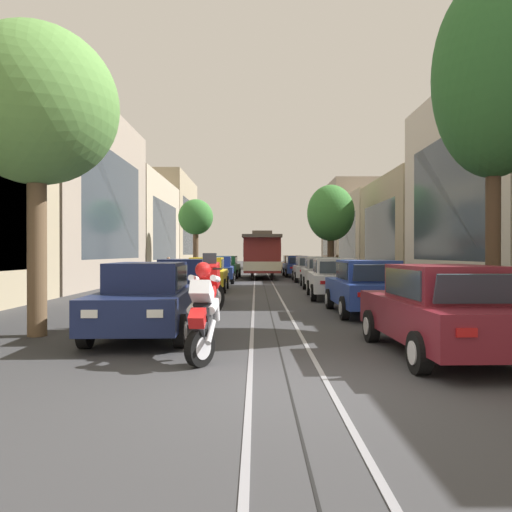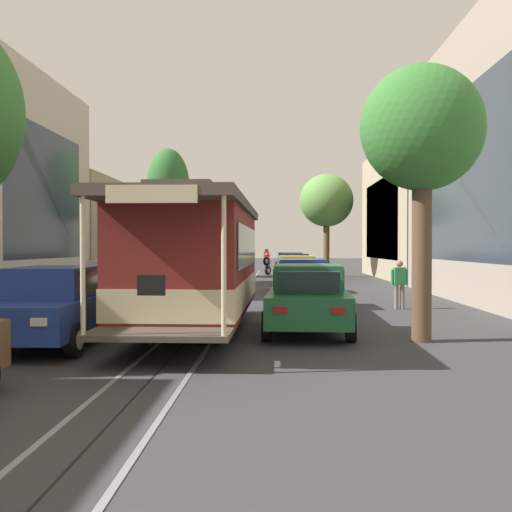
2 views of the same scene
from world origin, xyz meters
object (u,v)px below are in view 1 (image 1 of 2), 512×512
(parked_car_blue_sixth_right, at_px, (295,266))
(street_tree_kerb_right_near, at_px, (492,77))
(pedestrian_on_right_pavement, at_px, (167,268))
(street_tree_kerb_left_second, at_px, (194,218))
(cable_car_trolley, at_px, (261,255))
(street_tree_kerb_right_second, at_px, (329,214))
(motorcycle_with_rider, at_px, (204,304))
(parked_car_navy_near_left, at_px, (145,299))
(street_tree_kerb_left_near, at_px, (35,107))
(parked_car_blue_fourth_left, at_px, (217,270))
(parked_car_navy_second_left, at_px, (183,282))
(parked_car_silver_fourth_right, at_px, (319,272))
(parked_car_yellow_mid_left, at_px, (205,274))
(parked_car_green_fifth_left, at_px, (224,267))
(parked_car_brown_far_right, at_px, (291,264))
(pedestrian_on_left_pavement, at_px, (336,264))
(parked_car_blue_second_right, at_px, (365,287))
(parked_car_maroon_near_right, at_px, (441,310))
(parked_car_silver_fifth_right, at_px, (307,269))
(parked_car_white_mid_right, at_px, (332,278))

(parked_car_blue_sixth_right, relative_size, street_tree_kerb_right_near, 0.53)
(pedestrian_on_right_pavement, bearing_deg, street_tree_kerb_left_second, 82.26)
(cable_car_trolley, bearing_deg, street_tree_kerb_right_second, 19.99)
(street_tree_kerb_left_second, bearing_deg, motorcycle_with_rider, -82.70)
(street_tree_kerb_right_near, relative_size, pedestrian_on_right_pavement, 5.30)
(parked_car_navy_near_left, xyz_separation_m, street_tree_kerb_left_near, (-2.36, -0.01, 4.12))
(parked_car_navy_near_left, height_order, street_tree_kerb_right_near, street_tree_kerb_right_near)
(street_tree_kerb_right_second, relative_size, motorcycle_with_rider, 3.74)
(parked_car_blue_fourth_left, bearing_deg, cable_car_trolley, 63.80)
(parked_car_navy_second_left, distance_m, parked_car_silver_fourth_right, 10.35)
(parked_car_navy_second_left, relative_size, parked_car_silver_fourth_right, 0.99)
(parked_car_navy_near_left, bearing_deg, street_tree_kerb_left_near, -179.69)
(street_tree_kerb_right_near, bearing_deg, cable_car_trolley, 101.88)
(parked_car_yellow_mid_left, distance_m, parked_car_blue_sixth_right, 15.02)
(parked_car_green_fifth_left, distance_m, parked_car_brown_far_right, 9.30)
(parked_car_blue_fourth_left, height_order, pedestrian_on_left_pavement, pedestrian_on_left_pavement)
(parked_car_blue_second_right, bearing_deg, parked_car_maroon_near_right, -89.95)
(parked_car_silver_fifth_right, distance_m, cable_car_trolley, 5.12)
(pedestrian_on_left_pavement, bearing_deg, parked_car_blue_second_right, -97.44)
(parked_car_maroon_near_right, height_order, street_tree_kerb_right_second, street_tree_kerb_right_second)
(pedestrian_on_right_pavement, bearing_deg, parked_car_blue_fourth_left, -9.14)
(parked_car_silver_fourth_right, height_order, parked_car_silver_fifth_right, same)
(parked_car_blue_sixth_right, bearing_deg, parked_car_maroon_near_right, -89.71)
(parked_car_yellow_mid_left, xyz_separation_m, parked_car_blue_fourth_left, (0.06, 6.38, 0.00))
(parked_car_navy_near_left, xyz_separation_m, parked_car_blue_fourth_left, (0.08, 19.08, 0.00))
(parked_car_navy_near_left, xyz_separation_m, street_tree_kerb_right_second, (8.00, 26.50, 3.98))
(parked_car_silver_fifth_right, bearing_deg, pedestrian_on_right_pavement, -174.15)
(parked_car_navy_near_left, height_order, parked_car_white_mid_right, same)
(parked_car_white_mid_right, xyz_separation_m, pedestrian_on_right_pavement, (-8.45, 10.70, 0.08))
(parked_car_blue_fourth_left, relative_size, parked_car_white_mid_right, 0.99)
(parked_car_navy_second_left, relative_size, parked_car_green_fifth_left, 0.99)
(parked_car_blue_second_right, bearing_deg, parked_car_blue_fourth_left, 109.83)
(parked_car_navy_second_left, xyz_separation_m, parked_car_yellow_mid_left, (0.13, 6.45, 0.00))
(parked_car_blue_fourth_left, xyz_separation_m, cable_car_trolley, (2.72, 5.52, 0.86))
(parked_car_blue_fourth_left, bearing_deg, parked_car_blue_sixth_right, 54.81)
(parked_car_green_fifth_left, height_order, parked_car_blue_sixth_right, same)
(parked_car_navy_second_left, height_order, parked_car_blue_fourth_left, same)
(parked_car_brown_far_right, height_order, cable_car_trolley, cable_car_trolley)
(parked_car_yellow_mid_left, height_order, street_tree_kerb_right_second, street_tree_kerb_right_second)
(parked_car_navy_second_left, bearing_deg, parked_car_green_fifth_left, 89.13)
(parked_car_blue_fourth_left, relative_size, parked_car_maroon_near_right, 1.00)
(street_tree_kerb_left_near, bearing_deg, motorcycle_with_rider, -32.13)
(parked_car_blue_fourth_left, height_order, parked_car_brown_far_right, same)
(parked_car_white_mid_right, height_order, motorcycle_with_rider, motorcycle_with_rider)
(street_tree_kerb_right_near, bearing_deg, street_tree_kerb_left_near, -175.86)
(parked_car_brown_far_right, bearing_deg, parked_car_white_mid_right, -90.28)
(parked_car_blue_second_right, relative_size, parked_car_brown_far_right, 1.00)
(parked_car_navy_second_left, xyz_separation_m, parked_car_silver_fifth_right, (5.80, 14.22, 0.00))
(parked_car_silver_fifth_right, height_order, cable_car_trolley, cable_car_trolley)
(parked_car_brown_far_right, distance_m, street_tree_kerb_right_second, 7.55)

